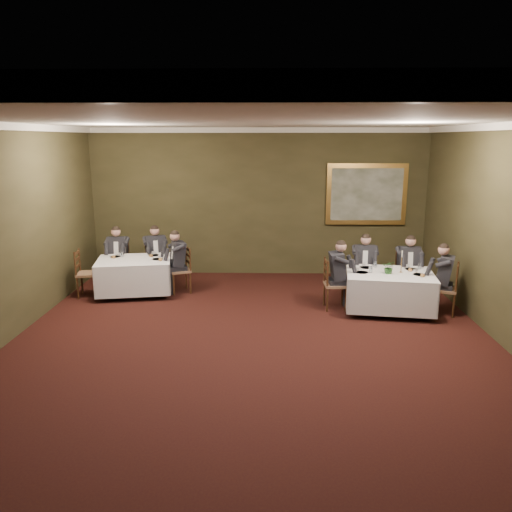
{
  "coord_description": "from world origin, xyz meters",
  "views": [
    {
      "loc": [
        0.22,
        -6.93,
        3.25
      ],
      "look_at": [
        0.02,
        1.97,
        1.15
      ],
      "focal_mm": 35.0,
      "sensor_mm": 36.0,
      "label": 1
    }
  ],
  "objects_px": {
    "chair_main_endleft": "(334,294)",
    "diner_main_endleft": "(335,283)",
    "table_second": "(134,274)",
    "centerpiece": "(389,267)",
    "diner_sec_backleft": "(119,263)",
    "chair_main_backleft": "(363,284)",
    "diner_sec_backright": "(156,262)",
    "diner_main_endright": "(445,288)",
    "chair_sec_backleft": "(120,272)",
    "chair_sec_endright": "(181,279)",
    "diner_main_backleft": "(364,273)",
    "table_main": "(389,289)",
    "chair_main_backright": "(406,286)",
    "painting": "(366,194)",
    "chair_main_endright": "(445,300)",
    "chair_sec_endleft": "(88,283)",
    "chair_sec_backright": "(156,271)",
    "diner_main_backright": "(407,275)",
    "diner_sec_endright": "(180,269)",
    "candlestick": "(401,264)"
  },
  "relations": [
    {
      "from": "table_second",
      "to": "chair_sec_endright",
      "type": "relative_size",
      "value": 1.71
    },
    {
      "from": "chair_main_backright",
      "to": "diner_sec_backright",
      "type": "distance_m",
      "value": 5.53
    },
    {
      "from": "table_second",
      "to": "chair_sec_backright",
      "type": "bearing_deg",
      "value": 72.33
    },
    {
      "from": "chair_main_endleft",
      "to": "diner_main_endleft",
      "type": "xyz_separation_m",
      "value": [
        0.01,
        0.0,
        0.23
      ]
    },
    {
      "from": "table_second",
      "to": "chair_main_endright",
      "type": "height_order",
      "value": "chair_main_endright"
    },
    {
      "from": "chair_main_endleft",
      "to": "candlestick",
      "type": "distance_m",
      "value": 1.4
    },
    {
      "from": "chair_main_backright",
      "to": "chair_main_endleft",
      "type": "distance_m",
      "value": 1.69
    },
    {
      "from": "chair_main_backleft",
      "to": "chair_sec_endright",
      "type": "height_order",
      "value": "same"
    },
    {
      "from": "diner_sec_backleft",
      "to": "diner_sec_endright",
      "type": "relative_size",
      "value": 1.0
    },
    {
      "from": "chair_main_backleft",
      "to": "diner_main_backright",
      "type": "height_order",
      "value": "diner_main_backright"
    },
    {
      "from": "chair_main_backleft",
      "to": "diner_main_endleft",
      "type": "distance_m",
      "value": 1.04
    },
    {
      "from": "diner_main_endright",
      "to": "diner_main_endleft",
      "type": "bearing_deg",
      "value": 104.51
    },
    {
      "from": "diner_sec_backright",
      "to": "diner_main_endright",
      "type": "bearing_deg",
      "value": 141.44
    },
    {
      "from": "chair_main_backleft",
      "to": "diner_main_backleft",
      "type": "bearing_deg",
      "value": 90.0
    },
    {
      "from": "diner_sec_backleft",
      "to": "diner_sec_backright",
      "type": "bearing_deg",
      "value": -172.28
    },
    {
      "from": "diner_sec_backleft",
      "to": "centerpiece",
      "type": "xyz_separation_m",
      "value": [
        5.66,
        -1.71,
        0.39
      ]
    },
    {
      "from": "diner_sec_endright",
      "to": "candlestick",
      "type": "bearing_deg",
      "value": -125.79
    },
    {
      "from": "table_second",
      "to": "centerpiece",
      "type": "height_order",
      "value": "centerpiece"
    },
    {
      "from": "centerpiece",
      "to": "chair_main_endleft",
      "type": "bearing_deg",
      "value": 168.75
    },
    {
      "from": "diner_main_backleft",
      "to": "diner_sec_backright",
      "type": "relative_size",
      "value": 1.0
    },
    {
      "from": "table_main",
      "to": "diner_sec_backleft",
      "type": "distance_m",
      "value": 5.93
    },
    {
      "from": "chair_sec_backleft",
      "to": "diner_sec_backleft",
      "type": "bearing_deg",
      "value": 90.0
    },
    {
      "from": "chair_main_backright",
      "to": "table_main",
      "type": "bearing_deg",
      "value": 53.44
    },
    {
      "from": "chair_main_backright",
      "to": "painting",
      "type": "distance_m",
      "value": 2.59
    },
    {
      "from": "table_main",
      "to": "chair_main_endleft",
      "type": "relative_size",
      "value": 1.78
    },
    {
      "from": "diner_main_endright",
      "to": "centerpiece",
      "type": "bearing_deg",
      "value": 108.06
    },
    {
      "from": "chair_main_endleft",
      "to": "chair_sec_endright",
      "type": "distance_m",
      "value": 3.34
    },
    {
      "from": "chair_main_backleft",
      "to": "diner_sec_backright",
      "type": "height_order",
      "value": "diner_sec_backright"
    },
    {
      "from": "centerpiece",
      "to": "diner_sec_backleft",
      "type": "bearing_deg",
      "value": 163.15
    },
    {
      "from": "chair_main_backright",
      "to": "centerpiece",
      "type": "bearing_deg",
      "value": 53.5
    },
    {
      "from": "diner_main_backleft",
      "to": "chair_sec_backright",
      "type": "height_order",
      "value": "diner_main_backleft"
    },
    {
      "from": "chair_sec_backright",
      "to": "chair_sec_endright",
      "type": "height_order",
      "value": "same"
    },
    {
      "from": "diner_main_endright",
      "to": "painting",
      "type": "relative_size",
      "value": 0.71
    },
    {
      "from": "diner_main_endright",
      "to": "diner_sec_backright",
      "type": "xyz_separation_m",
      "value": [
        -5.9,
        1.93,
        0.0
      ]
    },
    {
      "from": "chair_main_backleft",
      "to": "chair_sec_backright",
      "type": "relative_size",
      "value": 1.0
    },
    {
      "from": "table_main",
      "to": "diner_main_endleft",
      "type": "relative_size",
      "value": 1.33
    },
    {
      "from": "chair_sec_backright",
      "to": "chair_sec_endleft",
      "type": "distance_m",
      "value": 1.58
    },
    {
      "from": "chair_sec_endleft",
      "to": "diner_main_endright",
      "type": "bearing_deg",
      "value": 75.1
    },
    {
      "from": "chair_main_endleft",
      "to": "chair_sec_backright",
      "type": "xyz_separation_m",
      "value": [
        -3.87,
        1.67,
        0.0
      ]
    },
    {
      "from": "chair_sec_endright",
      "to": "chair_sec_endleft",
      "type": "bearing_deg",
      "value": 77.72
    },
    {
      "from": "chair_sec_backleft",
      "to": "chair_sec_backright",
      "type": "xyz_separation_m",
      "value": [
        0.8,
        0.14,
        0.0
      ]
    },
    {
      "from": "diner_main_endleft",
      "to": "chair_sec_endright",
      "type": "distance_m",
      "value": 3.36
    },
    {
      "from": "diner_main_backleft",
      "to": "diner_sec_endright",
      "type": "xyz_separation_m",
      "value": [
        -3.9,
        0.25,
        0.0
      ]
    },
    {
      "from": "chair_main_endright",
      "to": "chair_sec_backright",
      "type": "distance_m",
      "value": 6.23
    },
    {
      "from": "diner_main_backleft",
      "to": "chair_sec_backleft",
      "type": "distance_m",
      "value": 5.44
    },
    {
      "from": "chair_main_endleft",
      "to": "diner_main_endleft",
      "type": "height_order",
      "value": "diner_main_endleft"
    },
    {
      "from": "centerpiece",
      "to": "chair_main_backleft",
      "type": "bearing_deg",
      "value": 106.53
    },
    {
      "from": "chair_main_endleft",
      "to": "centerpiece",
      "type": "height_order",
      "value": "centerpiece"
    },
    {
      "from": "chair_sec_endleft",
      "to": "diner_main_backright",
      "type": "bearing_deg",
      "value": 82.24
    },
    {
      "from": "diner_main_endleft",
      "to": "chair_main_endright",
      "type": "distance_m",
      "value": 2.06
    }
  ]
}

